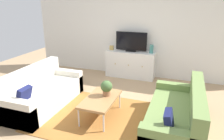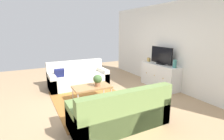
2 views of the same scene
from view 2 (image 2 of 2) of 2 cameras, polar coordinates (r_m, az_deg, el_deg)
name	(u,v)px [view 2 (image 2 of 2)]	position (r m, az deg, el deg)	size (l,w,h in m)	color
ground_plane	(97,100)	(4.78, -4.96, -9.89)	(10.00, 10.00, 0.00)	tan
wall_back	(170,46)	(5.88, 18.56, 7.45)	(6.40, 0.12, 2.70)	silver
area_rug	(92,101)	(4.73, -6.67, -10.12)	(2.50, 1.90, 0.01)	#9E662D
couch_left_side	(78,78)	(5.95, -11.30, -2.61)	(0.88, 1.91, 0.84)	beige
couch_right_side	(120,114)	(3.45, 2.81, -14.35)	(0.88, 1.91, 0.84)	olive
coffee_table	(92,87)	(4.62, -6.68, -5.70)	(0.56, 0.99, 0.41)	#A37547
potted_plant	(98,80)	(4.54, -4.80, -3.27)	(0.23, 0.23, 0.31)	#936042
tv_console	(160,76)	(5.90, 15.49, -1.85)	(1.42, 0.47, 0.77)	white
flat_screen_tv	(161,56)	(5.78, 16.04, 4.56)	(0.90, 0.16, 0.56)	black
glass_vase	(175,64)	(5.39, 20.06, 1.95)	(0.11, 0.11, 0.24)	teal
mantel_clock	(149,60)	(6.24, 12.08, 3.40)	(0.11, 0.07, 0.13)	tan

